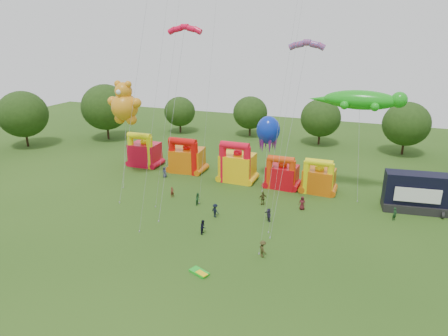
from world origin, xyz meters
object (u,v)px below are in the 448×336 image
(stage_trailer, at_px, (417,193))
(teddy_bear_kite, at_px, (125,128))
(bouncy_castle_2, at_px, (237,166))
(gecko_kite, at_px, (360,120))
(bouncy_castle_0, at_px, (144,153))
(spectator_0, at_px, (165,172))
(spectator_4, at_px, (263,198))
(octopus_kite, at_px, (267,145))

(stage_trailer, height_order, teddy_bear_kite, teddy_bear_kite)
(bouncy_castle_2, height_order, gecko_kite, gecko_kite)
(bouncy_castle_0, height_order, spectator_0, bouncy_castle_0)
(bouncy_castle_0, xyz_separation_m, stage_trailer, (43.71, -3.70, 0.15))
(teddy_bear_kite, height_order, spectator_4, teddy_bear_kite)
(teddy_bear_kite, distance_m, spectator_0, 9.61)
(bouncy_castle_0, bearing_deg, teddy_bear_kite, -79.51)
(bouncy_castle_2, relative_size, stage_trailer, 0.79)
(bouncy_castle_0, relative_size, spectator_4, 3.17)
(teddy_bear_kite, relative_size, spectator_0, 8.95)
(spectator_4, bearing_deg, bouncy_castle_2, -86.82)
(spectator_0, bearing_deg, stage_trailer, 5.75)
(bouncy_castle_2, relative_size, teddy_bear_kite, 0.43)
(bouncy_castle_0, bearing_deg, gecko_kite, -1.45)
(gecko_kite, relative_size, spectator_0, 8.68)
(bouncy_castle_2, relative_size, spectator_0, 3.83)
(teddy_bear_kite, height_order, spectator_0, teddy_bear_kite)
(spectator_0, xyz_separation_m, spectator_4, (18.00, -4.98, 0.10))
(gecko_kite, bearing_deg, stage_trailer, -18.89)
(teddy_bear_kite, height_order, octopus_kite, teddy_bear_kite)
(stage_trailer, distance_m, spectator_0, 37.43)
(bouncy_castle_2, relative_size, octopus_kite, 0.66)
(teddy_bear_kite, bearing_deg, bouncy_castle_2, 18.71)
(bouncy_castle_2, bearing_deg, gecko_kite, 1.83)
(spectator_4, bearing_deg, stage_trailer, 159.29)
(bouncy_castle_2, relative_size, gecko_kite, 0.44)
(stage_trailer, relative_size, teddy_bear_kite, 0.54)
(stage_trailer, height_order, gecko_kite, gecko_kite)
(gecko_kite, distance_m, spectator_0, 31.13)
(bouncy_castle_2, distance_m, stage_trailer, 25.90)
(bouncy_castle_0, height_order, bouncy_castle_2, bouncy_castle_2)
(bouncy_castle_2, bearing_deg, spectator_0, -166.67)
(bouncy_castle_0, distance_m, octopus_kite, 22.35)
(bouncy_castle_0, relative_size, teddy_bear_kite, 0.40)
(spectator_0, relative_size, spectator_4, 0.89)
(gecko_kite, bearing_deg, spectator_4, -143.48)
(spectator_0, bearing_deg, bouncy_castle_0, 151.35)
(stage_trailer, height_order, spectator_0, stage_trailer)
(bouncy_castle_0, xyz_separation_m, gecko_kite, (35.52, -0.90, 8.79))
(gecko_kite, relative_size, octopus_kite, 1.49)
(stage_trailer, xyz_separation_m, teddy_bear_kite, (-42.40, -3.38, 6.04))
(bouncy_castle_0, bearing_deg, spectator_4, -20.70)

